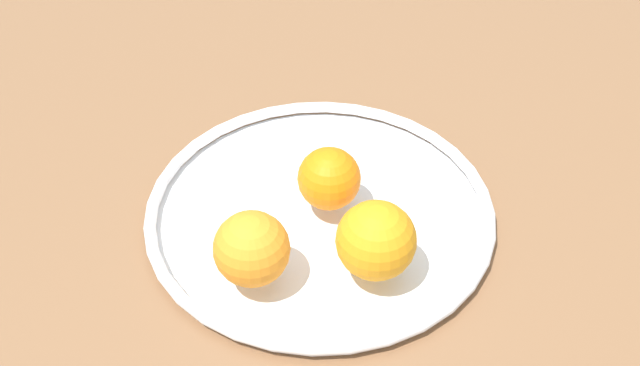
# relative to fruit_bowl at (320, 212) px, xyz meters

# --- Properties ---
(ground_plane) EXTENTS (1.23, 1.23, 0.04)m
(ground_plane) POSITION_rel_fruit_bowl_xyz_m (0.00, 0.00, -0.03)
(ground_plane) COLOR brown
(fruit_bowl) EXTENTS (0.35, 0.35, 0.02)m
(fruit_bowl) POSITION_rel_fruit_bowl_xyz_m (0.00, 0.00, 0.00)
(fruit_bowl) COLOR white
(fruit_bowl) RESTS_ON ground_plane
(orange_front_left) EXTENTS (0.07, 0.07, 0.07)m
(orange_front_left) POSITION_rel_fruit_bowl_xyz_m (-0.10, -0.00, 0.05)
(orange_front_left) COLOR orange
(orange_front_left) RESTS_ON fruit_bowl
(orange_back_right) EXTENTS (0.06, 0.06, 0.06)m
(orange_back_right) POSITION_rel_fruit_bowl_xyz_m (0.00, -0.01, 0.04)
(orange_back_right) COLOR orange
(orange_back_right) RESTS_ON fruit_bowl
(orange_back_left) EXTENTS (0.07, 0.07, 0.07)m
(orange_back_left) POSITION_rel_fruit_bowl_xyz_m (-0.05, 0.10, 0.04)
(orange_back_left) COLOR orange
(orange_back_left) RESTS_ON fruit_bowl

